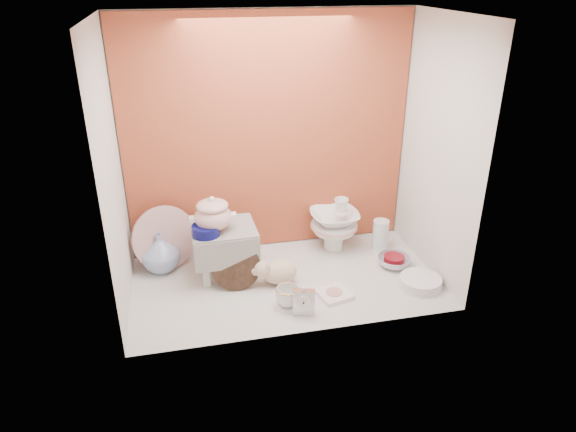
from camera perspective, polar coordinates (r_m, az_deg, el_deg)
The scene contains 17 objects.
ground at distance 3.16m, azimuth -0.28°, elevation -7.08°, with size 1.80×1.80×0.00m, color silver.
niche_shell at distance 2.94m, azimuth -1.07°, elevation 10.29°, with size 1.86×1.03×1.53m.
step_stool at distance 3.17m, azimuth -6.96°, elevation -3.80°, with size 0.38×0.33×0.32m, color silver, non-canonical shape.
soup_tureen at distance 3.02m, azimuth -8.21°, elevation 0.27°, with size 0.26×0.26×0.22m, color white, non-canonical shape.
cobalt_bowl at distance 3.01m, azimuth -8.93°, elevation -1.54°, with size 0.16×0.16×0.06m, color #0A0B4F.
floral_platter at distance 3.30m, azimuth -13.30°, elevation -2.36°, with size 0.40×0.13×0.39m, color silver, non-canonical shape.
blue_white_vase at distance 3.30m, azimuth -13.77°, elevation -3.86°, with size 0.24×0.24×0.25m, color white.
lacquer_tray at distance 3.04m, azimuth -5.71°, elevation -5.54°, with size 0.29×0.09×0.28m, color black, non-canonical shape.
mantel_clock at distance 2.84m, azimuth 1.74°, elevation -9.23°, with size 0.12×0.04×0.17m, color silver.
plush_pig at distance 3.10m, azimuth -0.95°, elevation -6.07°, with size 0.27×0.19×0.16m, color #D0B192.
teacup_saucer at distance 2.94m, azimuth -0.03°, elevation -9.71°, with size 0.15×0.15×0.01m, color white.
gold_rim_teacup at distance 2.91m, azimuth -0.03°, elevation -8.75°, with size 0.14×0.14×0.11m, color white.
lattice_dish at distance 3.03m, azimuth 5.05°, elevation -8.47°, with size 0.18×0.18×0.02m, color white.
dinner_plate_stack at distance 3.19m, azimuth 14.23°, elevation -6.99°, with size 0.26×0.26×0.06m, color white.
crystal_bowl at distance 3.36m, azimuth 11.47°, elevation -4.88°, with size 0.21×0.21×0.06m, color silver.
clear_glass_vase at distance 3.51m, azimuth 10.04°, elevation -2.04°, with size 0.10×0.10×0.21m, color silver.
porcelain_tower at distance 3.45m, azimuth 5.06°, elevation -0.84°, with size 0.31×0.31×0.36m, color white, non-canonical shape.
Camera 1 is at (-0.56, -2.61, 1.70)m, focal length 32.61 mm.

